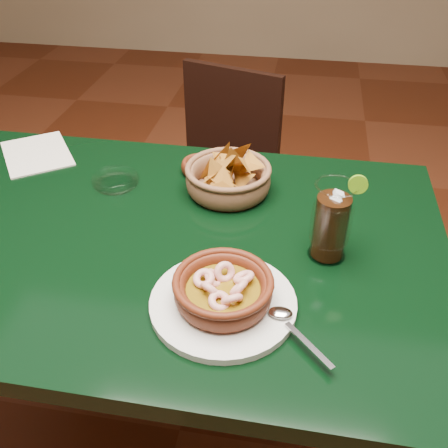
% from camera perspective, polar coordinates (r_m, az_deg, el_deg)
% --- Properties ---
extents(ground, '(7.00, 7.00, 0.00)m').
position_cam_1_polar(ground, '(1.64, -5.10, -22.42)').
color(ground, '#471C0C').
rests_on(ground, ground).
extents(dining_table, '(1.20, 0.80, 0.75)m').
position_cam_1_polar(dining_table, '(1.13, -6.85, -5.14)').
color(dining_table, black).
rests_on(dining_table, ground).
extents(dining_chair, '(0.48, 0.48, 0.84)m').
position_cam_1_polar(dining_chair, '(1.80, -0.76, 4.99)').
color(dining_chair, black).
rests_on(dining_chair, ground).
extents(shrimp_plate, '(0.33, 0.26, 0.08)m').
position_cam_1_polar(shrimp_plate, '(0.88, -0.07, -7.90)').
color(shrimp_plate, silver).
rests_on(shrimp_plate, dining_table).
extents(chip_basket, '(0.23, 0.23, 0.15)m').
position_cam_1_polar(chip_basket, '(1.18, 0.47, 5.28)').
color(chip_basket, brown).
rests_on(chip_basket, dining_table).
extents(guacamole_ramekin, '(0.11, 0.11, 0.04)m').
position_cam_1_polar(guacamole_ramekin, '(1.27, -2.80, 6.57)').
color(guacamole_ramekin, '#4B1B0C').
rests_on(guacamole_ramekin, dining_table).
extents(cola_drink, '(0.17, 0.17, 0.19)m').
position_cam_1_polar(cola_drink, '(0.98, 12.15, 0.23)').
color(cola_drink, white).
rests_on(cola_drink, dining_table).
extents(glass_ashtray, '(0.12, 0.12, 0.03)m').
position_cam_1_polar(glass_ashtray, '(1.24, -12.27, 4.91)').
color(glass_ashtray, white).
rests_on(glass_ashtray, dining_table).
extents(paper_menu, '(0.26, 0.27, 0.00)m').
position_cam_1_polar(paper_menu, '(1.45, -20.60, 7.55)').
color(paper_menu, beige).
rests_on(paper_menu, dining_table).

